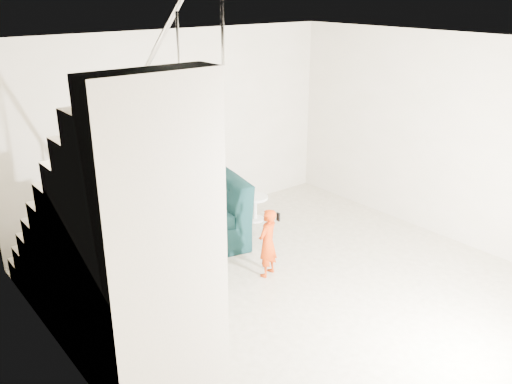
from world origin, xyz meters
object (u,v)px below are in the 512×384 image
staircase (115,255)px  armchair (188,212)px  toddler (268,243)px  side_table (255,204)px

staircase → armchair: bearing=41.3°
armchair → toddler: armchair is taller
toddler → staircase: bearing=-15.4°
armchair → side_table: 1.19m
toddler → side_table: size_ratio=2.24×
toddler → side_table: 1.62m
armchair → staircase: (-1.64, -1.44, 0.50)m
side_table → staircase: staircase is taller
toddler → side_table: (0.89, 1.35, -0.17)m
armchair → toddler: 1.32m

